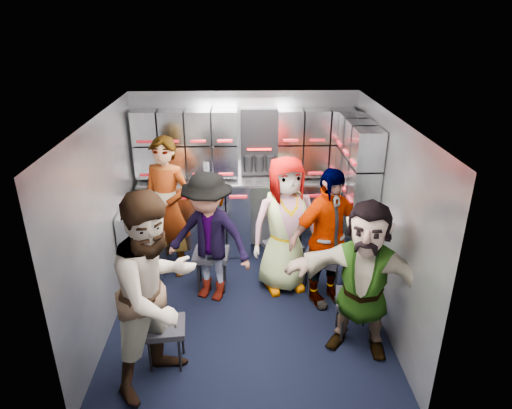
{
  "coord_description": "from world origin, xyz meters",
  "views": [
    {
      "loc": [
        -0.04,
        -4.1,
        3.04
      ],
      "look_at": [
        0.1,
        0.35,
        1.1
      ],
      "focal_mm": 32.0,
      "sensor_mm": 36.0,
      "label": 1
    }
  ],
  "objects_px": {
    "jump_seat_near_left": "(165,330)",
    "jump_seat_center": "(283,248)",
    "jump_seat_mid_right": "(322,259)",
    "attendant_arc_b": "(209,238)",
    "attendant_arc_e": "(364,279)",
    "attendant_arc_a": "(157,293)",
    "attendant_arc_d": "(327,238)",
    "jump_seat_mid_left": "(211,256)",
    "jump_seat_near_right": "(356,301)",
    "attendant_arc_c": "(285,225)",
    "attendant_standing": "(167,208)"
  },
  "relations": [
    {
      "from": "jump_seat_near_left",
      "to": "jump_seat_center",
      "type": "height_order",
      "value": "jump_seat_center"
    },
    {
      "from": "jump_seat_center",
      "to": "jump_seat_mid_right",
      "type": "xyz_separation_m",
      "value": [
        0.42,
        -0.3,
        0.01
      ]
    },
    {
      "from": "attendant_arc_b",
      "to": "attendant_arc_e",
      "type": "xyz_separation_m",
      "value": [
        1.46,
        -0.89,
        0.02
      ]
    },
    {
      "from": "jump_seat_center",
      "to": "attendant_arc_a",
      "type": "distance_m",
      "value": 2.04
    },
    {
      "from": "attendant_arc_d",
      "to": "attendant_arc_a",
      "type": "bearing_deg",
      "value": -170.15
    },
    {
      "from": "jump_seat_mid_left",
      "to": "jump_seat_center",
      "type": "bearing_deg",
      "value": 12.16
    },
    {
      "from": "jump_seat_center",
      "to": "jump_seat_near_right",
      "type": "bearing_deg",
      "value": -60.12
    },
    {
      "from": "jump_seat_mid_left",
      "to": "jump_seat_mid_right",
      "type": "distance_m",
      "value": 1.26
    },
    {
      "from": "jump_seat_center",
      "to": "attendant_arc_c",
      "type": "bearing_deg",
      "value": -90.0
    },
    {
      "from": "jump_seat_mid_left",
      "to": "attendant_arc_c",
      "type": "bearing_deg",
      "value": 0.07
    },
    {
      "from": "jump_seat_near_right",
      "to": "attendant_arc_c",
      "type": "bearing_deg",
      "value": 124.61
    },
    {
      "from": "jump_seat_near_left",
      "to": "jump_seat_mid_right",
      "type": "relative_size",
      "value": 0.83
    },
    {
      "from": "attendant_arc_d",
      "to": "attendant_arc_e",
      "type": "xyz_separation_m",
      "value": [
        0.2,
        -0.77,
        -0.01
      ]
    },
    {
      "from": "attendant_arc_b",
      "to": "attendant_arc_c",
      "type": "xyz_separation_m",
      "value": [
        0.84,
        0.18,
        0.05
      ]
    },
    {
      "from": "attendant_arc_c",
      "to": "attendant_arc_a",
      "type": "bearing_deg",
      "value": -143.23
    },
    {
      "from": "jump_seat_near_left",
      "to": "jump_seat_near_right",
      "type": "relative_size",
      "value": 0.95
    },
    {
      "from": "attendant_arc_c",
      "to": "jump_seat_mid_left",
      "type": "bearing_deg",
      "value": 166.79
    },
    {
      "from": "jump_seat_near_right",
      "to": "attendant_arc_e",
      "type": "bearing_deg",
      "value": -90.0
    },
    {
      "from": "jump_seat_near_left",
      "to": "attendant_arc_d",
      "type": "relative_size",
      "value": 0.27
    },
    {
      "from": "jump_seat_near_right",
      "to": "attendant_arc_d",
      "type": "distance_m",
      "value": 0.74
    },
    {
      "from": "attendant_arc_c",
      "to": "attendant_arc_e",
      "type": "height_order",
      "value": "attendant_arc_c"
    },
    {
      "from": "attendant_arc_e",
      "to": "attendant_arc_c",
      "type": "bearing_deg",
      "value": 140.95
    },
    {
      "from": "attendant_arc_a",
      "to": "attendant_arc_e",
      "type": "height_order",
      "value": "attendant_arc_a"
    },
    {
      "from": "jump_seat_mid_left",
      "to": "attendant_arc_d",
      "type": "height_order",
      "value": "attendant_arc_d"
    },
    {
      "from": "jump_seat_center",
      "to": "attendant_arc_a",
      "type": "bearing_deg",
      "value": -126.61
    },
    {
      "from": "jump_seat_center",
      "to": "attendant_arc_b",
      "type": "xyz_separation_m",
      "value": [
        -0.84,
        -0.36,
        0.34
      ]
    },
    {
      "from": "attendant_arc_c",
      "to": "attendant_arc_e",
      "type": "xyz_separation_m",
      "value": [
        0.62,
        -1.07,
        -0.03
      ]
    },
    {
      "from": "jump_seat_center",
      "to": "attendant_arc_e",
      "type": "distance_m",
      "value": 1.44
    },
    {
      "from": "jump_seat_near_left",
      "to": "jump_seat_center",
      "type": "xyz_separation_m",
      "value": [
        1.18,
        1.41,
        0.03
      ]
    },
    {
      "from": "jump_seat_near_left",
      "to": "attendant_arc_c",
      "type": "xyz_separation_m",
      "value": [
        1.18,
        1.23,
        0.42
      ]
    },
    {
      "from": "jump_seat_mid_right",
      "to": "attendant_standing",
      "type": "xyz_separation_m",
      "value": [
        -1.78,
        0.51,
        0.44
      ]
    },
    {
      "from": "attendant_arc_a",
      "to": "attendant_arc_c",
      "type": "bearing_deg",
      "value": -3.88
    },
    {
      "from": "attendant_arc_d",
      "to": "jump_seat_center",
      "type": "bearing_deg",
      "value": 105.88
    },
    {
      "from": "jump_seat_mid_left",
      "to": "jump_seat_center",
      "type": "height_order",
      "value": "jump_seat_mid_left"
    },
    {
      "from": "jump_seat_near_left",
      "to": "attendant_arc_d",
      "type": "height_order",
      "value": "attendant_arc_d"
    },
    {
      "from": "jump_seat_mid_left",
      "to": "jump_seat_mid_right",
      "type": "bearing_deg",
      "value": -5.41
    },
    {
      "from": "jump_seat_mid_left",
      "to": "attendant_arc_d",
      "type": "xyz_separation_m",
      "value": [
        1.26,
        -0.3,
        0.37
      ]
    },
    {
      "from": "jump_seat_center",
      "to": "attendant_arc_c",
      "type": "distance_m",
      "value": 0.43
    },
    {
      "from": "attendant_arc_a",
      "to": "attendant_standing",
      "type": "bearing_deg",
      "value": 41.71
    },
    {
      "from": "jump_seat_mid_left",
      "to": "jump_seat_near_right",
      "type": "distance_m",
      "value": 1.71
    },
    {
      "from": "jump_seat_near_left",
      "to": "attendant_arc_a",
      "type": "distance_m",
      "value": 0.54
    },
    {
      "from": "attendant_arc_b",
      "to": "attendant_arc_c",
      "type": "bearing_deg",
      "value": 34.53
    },
    {
      "from": "attendant_arc_e",
      "to": "jump_seat_near_left",
      "type": "bearing_deg",
      "value": -153.88
    },
    {
      "from": "jump_seat_center",
      "to": "attendant_arc_e",
      "type": "relative_size",
      "value": 0.33
    },
    {
      "from": "jump_seat_near_left",
      "to": "attendant_arc_c",
      "type": "bearing_deg",
      "value": 46.17
    },
    {
      "from": "jump_seat_mid_right",
      "to": "attendant_arc_a",
      "type": "height_order",
      "value": "attendant_arc_a"
    },
    {
      "from": "jump_seat_mid_right",
      "to": "jump_seat_near_right",
      "type": "xyz_separation_m",
      "value": [
        0.2,
        -0.77,
        -0.02
      ]
    },
    {
      "from": "jump_seat_mid_right",
      "to": "attendant_standing",
      "type": "bearing_deg",
      "value": 164.04
    },
    {
      "from": "jump_seat_mid_right",
      "to": "attendant_arc_e",
      "type": "distance_m",
      "value": 1.04
    },
    {
      "from": "attendant_arc_e",
      "to": "jump_seat_center",
      "type": "bearing_deg",
      "value": 137.27
    }
  ]
}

